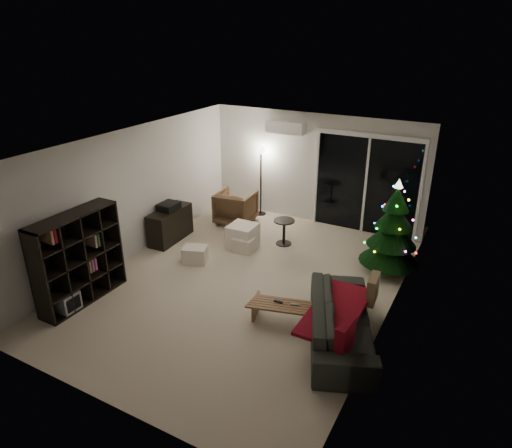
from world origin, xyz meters
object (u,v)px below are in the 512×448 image
(media_cabinet, at_px, (170,225))
(coffee_table, at_px, (287,315))
(christmas_tree, at_px, (393,227))
(armchair, at_px, (236,207))
(sofa, at_px, (341,321))
(bookshelf, at_px, (70,256))

(media_cabinet, xyz_separation_m, coffee_table, (3.47, -1.58, -0.16))
(coffee_table, bearing_deg, christmas_tree, 53.92)
(armchair, relative_size, christmas_tree, 0.47)
(media_cabinet, xyz_separation_m, sofa, (4.30, -1.53, -0.03))
(bookshelf, xyz_separation_m, media_cabinet, (0.00, 2.54, -0.42))
(armchair, bearing_deg, christmas_tree, 164.75)
(coffee_table, bearing_deg, bookshelf, -179.44)
(armchair, bearing_deg, bookshelf, 73.42)
(armchair, bearing_deg, media_cabinet, 56.83)
(sofa, distance_m, christmas_tree, 2.46)
(media_cabinet, bearing_deg, sofa, -22.89)
(bookshelf, relative_size, media_cabinet, 1.39)
(bookshelf, xyz_separation_m, armchair, (0.75, 4.00, -0.39))
(media_cabinet, bearing_deg, armchair, 59.50)
(sofa, height_order, christmas_tree, christmas_tree)
(media_cabinet, relative_size, armchair, 1.32)
(media_cabinet, height_order, sofa, media_cabinet)
(bookshelf, distance_m, media_cabinet, 2.58)
(armchair, distance_m, sofa, 4.64)
(sofa, relative_size, coffee_table, 1.91)
(bookshelf, height_order, armchair, bookshelf)
(christmas_tree, bearing_deg, media_cabinet, -168.98)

